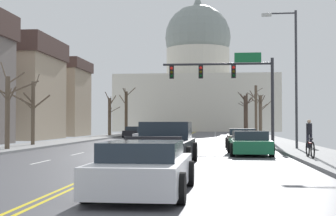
{
  "coord_description": "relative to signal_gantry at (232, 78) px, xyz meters",
  "views": [
    {
      "loc": [
        3.59,
        -22.13,
        1.6
      ],
      "look_at": [
        -1.36,
        27.25,
        3.14
      ],
      "focal_mm": 51.0,
      "sensor_mm": 36.0,
      "label": 1
    }
  ],
  "objects": [
    {
      "name": "capitol_building",
      "position": [
        -4.73,
        62.33,
        4.17
      ],
      "size": [
        30.2,
        23.93,
        27.99
      ],
      "color": "beige",
      "rests_on": "ground"
    },
    {
      "name": "sedan_near_00",
      "position": [
        0.51,
        -3.69,
        -4.22
      ],
      "size": [
        2.05,
        4.48,
        1.23
      ],
      "color": "#6B6056",
      "rests_on": "ground"
    },
    {
      "name": "pickup_truck_near_02",
      "position": [
        -3.12,
        -16.04,
        -4.07
      ],
      "size": [
        2.43,
        5.57,
        1.64
      ],
      "color": "black",
      "rests_on": "ground"
    },
    {
      "name": "sedan_oncoming_00",
      "position": [
        -6.69,
        4.73,
        -4.23
      ],
      "size": [
        2.03,
        4.68,
        1.21
      ],
      "color": "silver",
      "rests_on": "ground"
    },
    {
      "name": "bare_tree_02",
      "position": [
        3.72,
        41.37,
        -1.45
      ],
      "size": [
        1.93,
        1.69,
        6.06
      ],
      "color": "#423328",
      "rests_on": "ground"
    },
    {
      "name": "bare_tree_03",
      "position": [
        -12.7,
        26.57,
        -1.66
      ],
      "size": [
        2.47,
        2.71,
        6.03
      ],
      "color": "#4C3D2D",
      "rests_on": "ground"
    },
    {
      "name": "street_lamp_right",
      "position": [
        3.22,
        -6.39,
        0.0
      ],
      "size": [
        2.0,
        0.24,
        7.94
      ],
      "color": "#333338",
      "rests_on": "ground"
    },
    {
      "name": "bare_tree_05",
      "position": [
        -13.69,
        21.4,
        -2.3
      ],
      "size": [
        1.85,
        2.17,
        5.09
      ],
      "color": "brown",
      "rests_on": "ground"
    },
    {
      "name": "sedan_near_01",
      "position": [
        0.53,
        -10.18,
        -4.24
      ],
      "size": [
        2.12,
        4.47,
        1.2
      ],
      "color": "#1E7247",
      "rests_on": "ground"
    },
    {
      "name": "sedan_near_03",
      "position": [
        -2.76,
        -23.59,
        -4.23
      ],
      "size": [
        2.13,
        4.5,
        1.19
      ],
      "color": "silver",
      "rests_on": "ground"
    },
    {
      "name": "signal_gantry",
      "position": [
        0.0,
        0.0,
        0.0
      ],
      "size": [
        7.91,
        0.41,
        6.47
      ],
      "color": "#28282D",
      "rests_on": "ground"
    },
    {
      "name": "bicycle_parked",
      "position": [
        2.82,
        -13.66,
        -4.31
      ],
      "size": [
        0.12,
        1.77,
        0.85
      ],
      "color": "black",
      "rests_on": "ground"
    },
    {
      "name": "bare_tree_06",
      "position": [
        4.18,
        30.03,
        -1.29
      ],
      "size": [
        2.12,
        2.36,
        6.44
      ],
      "color": "brown",
      "rests_on": "ground"
    },
    {
      "name": "bare_tree_00",
      "position": [
        4.08,
        22.47,
        -2.12
      ],
      "size": [
        2.42,
        3.12,
        4.9
      ],
      "color": "brown",
      "rests_on": "ground"
    },
    {
      "name": "flank_building_01",
      "position": [
        -23.53,
        21.96,
        -0.18
      ],
      "size": [
        13.5,
        7.43,
        9.16
      ],
      "color": "tan",
      "rests_on": "ground"
    },
    {
      "name": "sedan_oncoming_01",
      "position": [
        -10.11,
        17.63,
        -4.24
      ],
      "size": [
        2.18,
        4.41,
        1.19
      ],
      "color": "black",
      "rests_on": "ground"
    },
    {
      "name": "pedestrian_00",
      "position": [
        4.34,
        -5.46,
        -3.75
      ],
      "size": [
        0.35,
        0.34,
        1.65
      ],
      "color": "black",
      "rests_on": "ground"
    },
    {
      "name": "bare_tree_07",
      "position": [
        -13.34,
        -3.49,
        -2.33
      ],
      "size": [
        2.42,
        2.77,
        4.88
      ],
      "color": "brown",
      "rests_on": "ground"
    },
    {
      "name": "bare_tree_01",
      "position": [
        -12.76,
        -8.56,
        -2.36
      ],
      "size": [
        2.61,
        2.35,
        5.0
      ],
      "color": "brown",
      "rests_on": "ground"
    },
    {
      "name": "ground",
      "position": [
        -4.73,
        -12.15,
        -4.78
      ],
      "size": [
        20.0,
        180.0,
        0.2
      ],
      "color": "#4B4B50"
    },
    {
      "name": "bare_tree_04",
      "position": [
        3.16,
        36.7,
        -1.72
      ],
      "size": [
        2.32,
        1.72,
        6.05
      ],
      "color": "#423328",
      "rests_on": "ground"
    }
  ]
}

